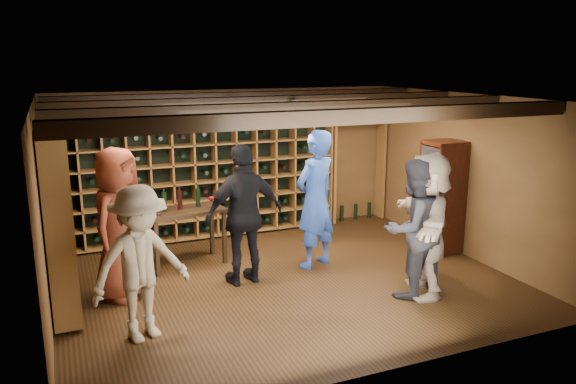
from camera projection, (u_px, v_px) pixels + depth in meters
name	position (u px, v px, depth m)	size (l,w,h in m)	color
ground	(286.00, 281.00, 7.77)	(6.00, 6.00, 0.00)	#331F0E
room_shell	(285.00, 105.00, 7.26)	(6.00, 6.00, 6.00)	brown
wine_rack_back	(204.00, 172.00, 9.40)	(4.65, 0.30, 2.20)	brown
wine_rack_left	(58.00, 207.00, 7.18)	(0.30, 2.65, 2.20)	brown
crate_shelf	(358.00, 138.00, 10.40)	(1.20, 0.32, 2.07)	brown
display_cabinet	(441.00, 199.00, 8.77)	(0.55, 0.50, 1.75)	#39140B
man_blue_shirt	(315.00, 199.00, 8.14)	(0.74, 0.48, 2.03)	navy
man_grey_suit	(413.00, 228.00, 7.12)	(0.88, 0.68, 1.80)	black
guest_red_floral	(119.00, 224.00, 7.03)	(0.96, 0.62, 1.96)	maroon
guest_woman_black	(244.00, 215.00, 7.52)	(1.13, 0.47, 1.92)	black
guest_khaki	(140.00, 264.00, 6.01)	(1.11, 0.64, 1.72)	gray
guest_beige	(427.00, 224.00, 7.18)	(1.74, 0.55, 1.87)	tan
tasting_table	(185.00, 216.00, 8.22)	(1.20, 0.72, 1.13)	black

